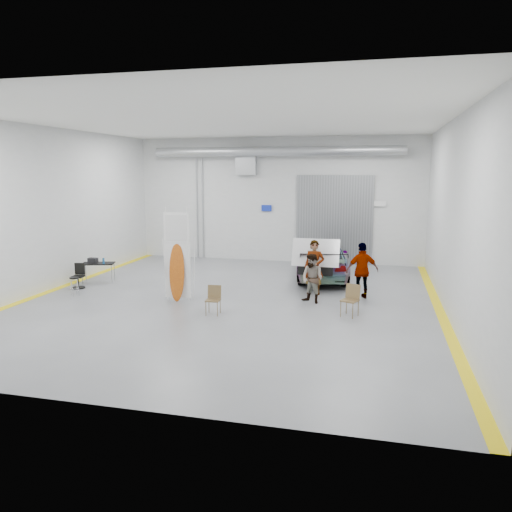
% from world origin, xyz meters
% --- Properties ---
extents(ground, '(16.00, 16.00, 0.00)m').
position_xyz_m(ground, '(0.00, 0.00, 0.00)').
color(ground, slate).
rests_on(ground, ground).
extents(room_shell, '(14.02, 16.18, 6.01)m').
position_xyz_m(room_shell, '(0.24, 2.22, 4.08)').
color(room_shell, silver).
rests_on(room_shell, ground).
extents(sedan_car, '(2.71, 5.34, 1.48)m').
position_xyz_m(sedan_car, '(2.66, 4.53, 0.74)').
color(sedan_car, silver).
rests_on(sedan_car, ground).
extents(person_a, '(0.73, 0.49, 1.97)m').
position_xyz_m(person_a, '(2.67, 1.67, 0.98)').
color(person_a, '#92654F').
rests_on(person_a, ground).
extents(person_b, '(1.02, 0.94, 1.67)m').
position_xyz_m(person_b, '(2.77, 0.43, 0.84)').
color(person_b, slate).
rests_on(person_b, ground).
extents(person_c, '(1.23, 0.83, 1.97)m').
position_xyz_m(person_c, '(4.37, 1.47, 0.98)').
color(person_c, '#9B5633').
rests_on(person_c, ground).
extents(surfboard_display, '(0.91, 0.28, 3.21)m').
position_xyz_m(surfboard_display, '(-1.74, -0.42, 1.30)').
color(surfboard_display, white).
rests_on(surfboard_display, ground).
extents(folding_chair_near, '(0.45, 0.47, 0.89)m').
position_xyz_m(folding_chair_near, '(-0.02, -1.69, 0.28)').
color(folding_chair_near, brown).
rests_on(folding_chair_near, ground).
extents(folding_chair_far, '(0.60, 0.63, 0.97)m').
position_xyz_m(folding_chair_far, '(4.09, -0.88, 0.30)').
color(folding_chair_far, brown).
rests_on(folding_chair_far, ground).
extents(shop_stool, '(0.34, 0.34, 0.67)m').
position_xyz_m(shop_stool, '(-5.58, -0.62, 0.33)').
color(shop_stool, black).
rests_on(shop_stool, ground).
extents(work_table, '(1.37, 0.97, 1.01)m').
position_xyz_m(work_table, '(-5.99, 1.54, 0.78)').
color(work_table, '#95989D').
rests_on(work_table, ground).
extents(office_chair, '(0.50, 0.50, 0.93)m').
position_xyz_m(office_chair, '(-6.09, 0.44, 0.41)').
color(office_chair, black).
rests_on(office_chair, ground).
extents(trunk_lid, '(1.73, 1.05, 0.04)m').
position_xyz_m(trunk_lid, '(2.66, 2.22, 1.50)').
color(trunk_lid, silver).
rests_on(trunk_lid, sedan_car).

